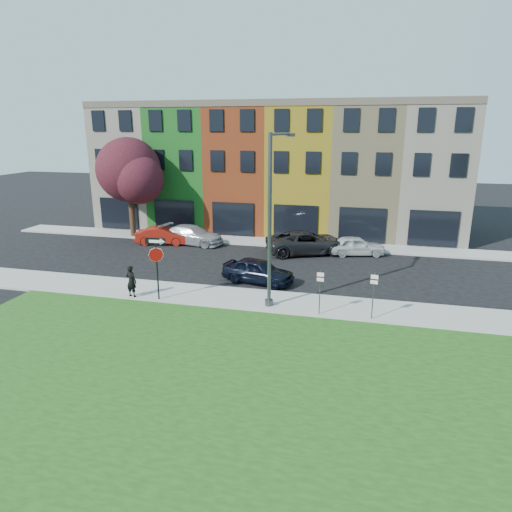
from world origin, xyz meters
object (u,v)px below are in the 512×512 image
(stop_sign, at_px, (156,256))
(sedan_near, at_px, (258,271))
(man, at_px, (131,281))
(street_lamp, at_px, (272,222))

(stop_sign, distance_m, sedan_near, 6.06)
(man, xyz_separation_m, sedan_near, (5.71, 3.99, -0.25))
(sedan_near, bearing_deg, stop_sign, 146.84)
(sedan_near, distance_m, street_lamp, 5.07)
(man, bearing_deg, street_lamp, -163.17)
(street_lamp, bearing_deg, man, -159.19)
(stop_sign, bearing_deg, man, 175.48)
(stop_sign, xyz_separation_m, sedan_near, (4.23, 4.00, -1.69))
(stop_sign, relative_size, sedan_near, 0.73)
(stop_sign, relative_size, man, 1.93)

